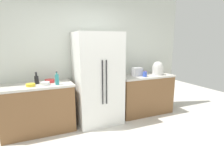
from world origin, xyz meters
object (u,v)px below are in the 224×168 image
(cup_b, at_px, (145,74))
(bowl_c, at_px, (45,83))
(bottle_a, at_px, (57,79))
(bowl_b, at_px, (31,85))
(cup_a, at_px, (145,73))
(bottle_b, at_px, (37,79))
(bowl_a, at_px, (50,81))
(toaster, at_px, (137,72))
(rice_cooker, at_px, (158,68))
(refrigerator, at_px, (98,79))

(cup_b, xyz_separation_m, bowl_c, (-2.14, 0.06, -0.03))
(bottle_a, bearing_deg, bowl_b, 172.14)
(cup_a, distance_m, bowl_b, 2.56)
(bottle_b, distance_m, bowl_a, 0.25)
(bottle_a, distance_m, bowl_a, 0.29)
(bottle_b, distance_m, bowl_b, 0.21)
(toaster, relative_size, rice_cooker, 0.69)
(bottle_a, relative_size, cup_b, 2.23)
(bowl_c, bearing_deg, bowl_b, 179.11)
(bowl_a, height_order, bowl_b, bowl_a)
(rice_cooker, relative_size, bottle_b, 1.40)
(refrigerator, relative_size, bowl_a, 10.58)
(refrigerator, xyz_separation_m, bowl_a, (-0.94, 0.16, 0.02))
(rice_cooker, relative_size, bottle_a, 1.29)
(bottle_b, distance_m, cup_b, 2.28)
(cup_a, relative_size, bowl_a, 0.46)
(refrigerator, height_order, cup_b, refrigerator)
(rice_cooker, xyz_separation_m, cup_a, (-0.26, 0.14, -0.11))
(bowl_a, bearing_deg, refrigerator, -9.64)
(cup_a, distance_m, cup_b, 0.29)
(toaster, relative_size, cup_a, 2.61)
(rice_cooker, distance_m, bowl_a, 2.47)
(bowl_b, bearing_deg, cup_a, 3.98)
(bowl_a, distance_m, bowl_b, 0.40)
(refrigerator, bearing_deg, rice_cooker, -0.09)
(bottle_a, distance_m, bowl_b, 0.46)
(cup_b, distance_m, bowl_c, 2.14)
(toaster, xyz_separation_m, cup_b, (0.11, -0.17, -0.04))
(bottle_a, bearing_deg, cup_b, 0.10)
(toaster, distance_m, rice_cooker, 0.54)
(bottle_a, bearing_deg, bottle_b, 145.86)
(cup_a, bearing_deg, bowl_b, -176.02)
(cup_b, bearing_deg, toaster, 123.79)
(bottle_a, relative_size, bowl_a, 1.37)
(bowl_c, bearing_deg, rice_cooker, 0.95)
(bottle_a, distance_m, cup_b, 1.93)
(bottle_b, distance_m, cup_a, 2.44)
(toaster, bearing_deg, bottle_a, -174.71)
(refrigerator, xyz_separation_m, cup_b, (1.09, -0.10, 0.04))
(bowl_b, bearing_deg, cup_b, -1.42)
(bottle_a, distance_m, cup_a, 2.11)
(bottle_a, height_order, bowl_b, bottle_a)
(bowl_b, relative_size, bowl_c, 0.96)
(refrigerator, relative_size, bottle_a, 7.74)
(refrigerator, bearing_deg, bowl_c, -177.54)
(toaster, bearing_deg, bowl_c, -176.91)
(rice_cooker, bearing_deg, bottle_b, 177.27)
(bottle_a, height_order, cup_b, bottle_a)
(bottle_a, relative_size, bowl_b, 1.54)
(cup_a, bearing_deg, bowl_a, 179.39)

